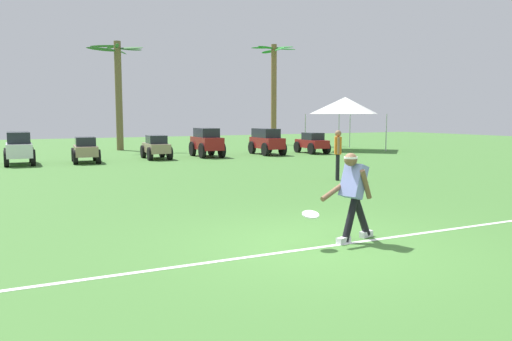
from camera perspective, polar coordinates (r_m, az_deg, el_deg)
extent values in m
plane|color=#417431|center=(8.01, 7.45, -8.34)|extent=(80.00, 80.00, 0.00)
cube|color=white|center=(7.88, 8.12, -8.56)|extent=(23.78, 0.58, 0.01)
cylinder|color=black|center=(8.15, 10.69, -5.54)|extent=(0.37, 0.21, 0.72)
cube|color=silver|center=(8.10, 9.96, -7.86)|extent=(0.28, 0.17, 0.10)
cylinder|color=black|center=(8.40, 11.95, -5.21)|extent=(0.46, 0.23, 0.69)
cube|color=silver|center=(8.59, 12.48, -7.09)|extent=(0.28, 0.17, 0.10)
cube|color=#7A84C6|center=(8.11, 11.08, -1.20)|extent=(0.44, 0.43, 0.58)
sphere|color=brown|center=(8.00, 10.77, 1.23)|extent=(0.26, 0.26, 0.21)
cylinder|color=white|center=(8.00, 10.78, 1.45)|extent=(0.26, 0.26, 0.03)
cylinder|color=brown|center=(8.02, 8.84, -2.36)|extent=(0.57, 0.23, 0.27)
cylinder|color=brown|center=(8.04, 12.44, -1.55)|extent=(0.29, 0.15, 0.49)
cylinder|color=white|center=(7.68, 6.25, -5.02)|extent=(0.31, 0.31, 0.09)
cylinder|color=black|center=(15.67, 9.33, 0.34)|extent=(0.15, 0.15, 0.82)
cylinder|color=black|center=(15.85, 9.28, 0.41)|extent=(0.15, 0.15, 0.82)
cube|color=orange|center=(15.70, 9.35, 2.85)|extent=(0.35, 0.39, 0.54)
cylinder|color=#936B4C|center=(15.49, 9.40, 2.84)|extent=(0.10, 0.10, 0.52)
cylinder|color=#936B4C|center=(15.91, 9.30, 2.93)|extent=(0.10, 0.10, 0.52)
sphere|color=#936B4C|center=(15.69, 9.37, 4.19)|extent=(0.28, 0.28, 0.20)
cube|color=silver|center=(22.70, -25.45, 2.14)|extent=(1.00, 2.42, 0.55)
cube|color=#1E232B|center=(22.82, -25.52, 3.43)|extent=(0.88, 1.82, 0.46)
cylinder|color=black|center=(23.55, -26.62, 1.54)|extent=(0.19, 0.66, 0.66)
cylinder|color=black|center=(23.56, -24.29, 1.65)|extent=(0.19, 0.66, 0.66)
cylinder|color=black|center=(21.88, -26.64, 1.22)|extent=(0.19, 0.66, 0.66)
cylinder|color=black|center=(21.89, -24.13, 1.35)|extent=(0.19, 0.66, 0.66)
cube|color=#998466|center=(22.65, -18.91, 2.16)|extent=(1.08, 2.27, 0.42)
cube|color=#1E232B|center=(22.53, -18.93, 3.16)|extent=(0.88, 1.16, 0.38)
cylinder|color=black|center=(23.41, -20.12, 1.73)|extent=(0.23, 0.61, 0.60)
cylinder|color=black|center=(23.46, -17.92, 1.81)|extent=(0.23, 0.61, 0.60)
cylinder|color=black|center=(21.87, -19.94, 1.44)|extent=(0.23, 0.61, 0.60)
cylinder|color=black|center=(21.93, -17.59, 1.53)|extent=(0.23, 0.61, 0.60)
cube|color=#998466|center=(23.67, -11.35, 2.55)|extent=(1.03, 2.25, 0.42)
cube|color=#1E232B|center=(23.55, -11.32, 3.50)|extent=(0.86, 1.15, 0.38)
cylinder|color=black|center=(24.35, -12.77, 2.12)|extent=(0.22, 0.61, 0.60)
cylinder|color=black|center=(24.54, -10.70, 2.20)|extent=(0.22, 0.61, 0.60)
cylinder|color=black|center=(22.84, -12.03, 1.87)|extent=(0.22, 0.61, 0.60)
cylinder|color=black|center=(23.04, -9.84, 1.95)|extent=(0.22, 0.61, 0.60)
cube|color=maroon|center=(24.53, -5.65, 3.12)|extent=(1.10, 2.40, 0.60)
cube|color=#1E232B|center=(24.56, -5.70, 4.33)|extent=(0.94, 1.59, 0.44)
cylinder|color=black|center=(25.14, -7.27, 2.49)|extent=(0.22, 0.73, 0.72)
cylinder|color=black|center=(25.44, -5.16, 2.56)|extent=(0.22, 0.73, 0.72)
cylinder|color=black|center=(23.66, -6.16, 2.27)|extent=(0.22, 0.73, 0.72)
cylinder|color=black|center=(23.98, -3.94, 2.34)|extent=(0.22, 0.73, 0.72)
cube|color=maroon|center=(25.77, 1.26, 3.18)|extent=(1.10, 2.45, 0.55)
cube|color=#1E232B|center=(25.88, 1.12, 4.31)|extent=(0.95, 1.85, 0.46)
cylinder|color=black|center=(26.35, -0.46, 2.65)|extent=(0.22, 0.67, 0.66)
cylinder|color=black|center=(26.74, 1.43, 2.70)|extent=(0.22, 0.67, 0.66)
cylinder|color=black|center=(24.82, 1.08, 2.42)|extent=(0.22, 0.67, 0.66)
cylinder|color=black|center=(25.24, 3.05, 2.48)|extent=(0.22, 0.67, 0.66)
cube|color=maroon|center=(26.88, 6.40, 3.07)|extent=(1.04, 2.25, 0.42)
cube|color=#1E232B|center=(26.77, 6.51, 3.91)|extent=(0.86, 1.15, 0.38)
cylinder|color=black|center=(27.34, 4.77, 2.70)|extent=(0.22, 0.61, 0.60)
cylinder|color=black|center=(27.78, 6.41, 2.74)|extent=(0.22, 0.61, 0.60)
cylinder|color=black|center=(26.00, 6.37, 2.49)|extent=(0.22, 0.61, 0.60)
cylinder|color=black|center=(26.46, 8.07, 2.54)|extent=(0.22, 0.61, 0.60)
cylinder|color=brown|center=(30.08, -15.41, 8.19)|extent=(0.39, 0.39, 6.23)
ellipsoid|color=#326532|center=(30.49, -14.23, 13.29)|extent=(1.44, 0.31, 0.20)
ellipsoid|color=#326532|center=(31.16, -15.08, 12.95)|extent=(1.07, 1.71, 0.20)
ellipsoid|color=#326532|center=(31.15, -16.15, 13.41)|extent=(0.51, 1.80, 0.14)
ellipsoid|color=#326532|center=(30.67, -17.04, 13.44)|extent=(1.50, 1.19, 0.15)
ellipsoid|color=#326532|center=(29.76, -17.18, 13.10)|extent=(1.91, 0.94, 0.20)
ellipsoid|color=#326532|center=(29.45, -15.60, 13.58)|extent=(0.63, 1.74, 0.18)
ellipsoid|color=#326532|center=(29.93, -14.19, 13.41)|extent=(1.37, 1.23, 0.19)
cylinder|color=brown|center=(34.76, 2.05, 8.63)|extent=(0.38, 0.38, 6.83)
ellipsoid|color=#247F2C|center=(35.27, 3.30, 13.70)|extent=(1.57, 0.55, 0.16)
ellipsoid|color=#247F2C|center=(35.87, 2.12, 13.23)|extent=(1.13, 1.63, 0.20)
ellipsoid|color=#247F2C|center=(35.62, 1.35, 13.40)|extent=(0.39, 1.52, 0.20)
ellipsoid|color=#247F2C|center=(35.10, 0.75, 13.85)|extent=(1.45, 1.08, 0.14)
ellipsoid|color=#247F2C|center=(34.46, 1.16, 13.89)|extent=(1.57, 0.72, 0.16)
ellipsoid|color=#247F2C|center=(34.37, 2.64, 13.69)|extent=(0.30, 1.46, 0.20)
ellipsoid|color=#247F2C|center=(34.79, 3.19, 13.88)|extent=(1.10, 1.24, 0.16)
cylinder|color=#B2B5BA|center=(31.88, 10.67, 4.47)|extent=(0.06, 0.06, 2.10)
cylinder|color=#B2B5BA|center=(29.96, 5.64, 4.44)|extent=(0.06, 0.06, 2.10)
cylinder|color=#B2B5BA|center=(29.33, 14.66, 4.23)|extent=(0.06, 0.06, 2.10)
cylinder|color=#B2B5BA|center=(27.23, 9.44, 4.20)|extent=(0.06, 0.06, 2.10)
pyramid|color=white|center=(29.54, 10.16, 7.32)|extent=(3.48, 3.48, 0.97)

